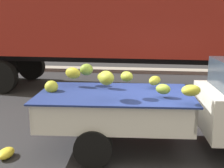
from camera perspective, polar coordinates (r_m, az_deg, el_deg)
The scene contains 5 objects.
ground at distance 5.66m, azimuth 8.93°, elevation -13.15°, with size 220.00×220.00×0.00m, color #28282B.
curb_strip at distance 13.93m, azimuth 8.11°, elevation 2.51°, with size 80.00×0.80×0.16m, color gray.
pickup_truck at distance 5.80m, azimuth 20.53°, elevation -3.87°, with size 5.09×2.02×1.70m.
semi_trailer at distance 10.32m, azimuth -0.03°, elevation 12.98°, with size 12.06×2.90×3.95m.
fallen_banana_bunch_near_tailgate at distance 5.74m, azimuth -19.64°, elevation -12.40°, with size 0.40×0.25×0.17m, color yellow.
Camera 1 is at (-0.20, -5.11, 2.41)m, focal length 47.66 mm.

